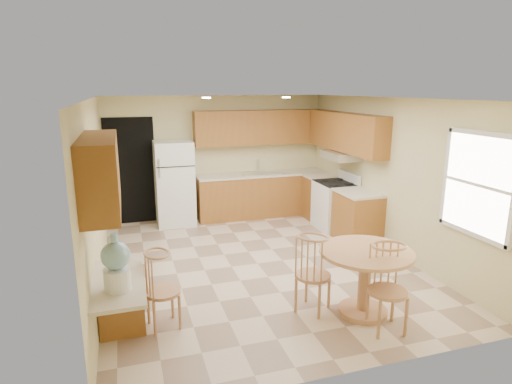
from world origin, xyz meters
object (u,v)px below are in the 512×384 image
object	(u,v)px
chair_table_a	(317,269)
chair_desk	(163,285)
dining_table	(365,273)
stove	(335,205)
chair_table_b	(394,284)
refrigerator	(174,183)
water_crock	(116,265)

from	to	relation	value
chair_table_a	chair_desk	bearing A→B (deg)	-137.33
dining_table	chair_table_a	size ratio (longest dim) A/B	1.14
stove	chair_table_b	world-z (taller)	stove
dining_table	chair_table_b	xyz separation A→B (m)	(0.05, -0.49, 0.07)
chair_table_b	refrigerator	bearing A→B (deg)	-61.30
refrigerator	stove	world-z (taller)	refrigerator
stove	dining_table	size ratio (longest dim) A/B	1.00
dining_table	chair_desk	size ratio (longest dim) A/B	1.22
stove	chair_desk	xyz separation A→B (m)	(-3.47, -2.66, 0.08)
refrigerator	stove	bearing A→B (deg)	-22.99
chair_desk	water_crock	bearing A→B (deg)	-56.12
chair_table_b	chair_desk	world-z (taller)	chair_table_b
stove	chair_table_a	xyz separation A→B (m)	(-1.72, -2.83, 0.11)
dining_table	chair_table_b	world-z (taller)	chair_table_b
stove	water_crock	size ratio (longest dim) A/B	1.94
chair_desk	water_crock	xyz separation A→B (m)	(-0.45, -0.43, 0.48)
chair_table_a	chair_desk	distance (m)	1.77
dining_table	chair_table_b	distance (m)	0.49
stove	refrigerator	bearing A→B (deg)	157.01
refrigerator	water_crock	xyz separation A→B (m)	(-1.05, -4.31, 0.20)
refrigerator	chair_desk	xyz separation A→B (m)	(-0.60, -3.88, -0.28)
chair_table_a	water_crock	bearing A→B (deg)	-124.97
chair_table_a	water_crock	size ratio (longest dim) A/B	1.70
chair_table_b	water_crock	bearing A→B (deg)	0.38
dining_table	chair_table_b	size ratio (longest dim) A/B	1.11
dining_table	chair_desk	xyz separation A→B (m)	(-2.31, 0.33, 0.02)
stove	water_crock	distance (m)	5.03
refrigerator	water_crock	bearing A→B (deg)	-103.69
chair_table_a	water_crock	distance (m)	2.27
stove	chair_table_b	bearing A→B (deg)	-107.82
refrigerator	chair_table_b	size ratio (longest dim) A/B	1.68
chair_table_a	chair_table_b	world-z (taller)	chair_table_b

